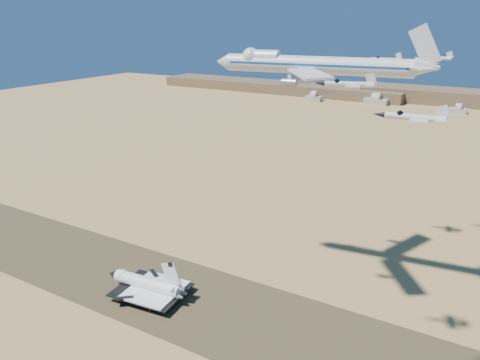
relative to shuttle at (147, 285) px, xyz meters
The scene contains 12 objects.
ground 22.90m from the shuttle, 15.64° to the left, with size 1200.00×1200.00×0.00m, color tan.
runway 22.90m from the shuttle, 15.64° to the left, with size 600.00×50.00×0.06m, color brown.
hangars 486.32m from the shuttle, 95.01° to the left, with size 200.50×29.50×30.00m.
shuttle is the anchor object (origin of this frame).
carrier_747 107.10m from the shuttle, 40.76° to the left, with size 82.80×63.50×20.56m.
crew_a 10.80m from the shuttle, 45.42° to the right, with size 0.67×0.44×1.84m, color orange.
crew_b 13.12m from the shuttle, 45.77° to the right, with size 0.77×0.44×1.59m, color orange.
crew_c 11.51m from the shuttle, 52.47° to the right, with size 0.99×0.51×1.70m, color orange.
chase_jet_a 114.64m from the shuttle, ahead, with size 16.00×9.30×4.07m.
chase_jet_b 126.89m from the shuttle, ahead, with size 16.58×9.00×4.13m.
chase_jet_c 138.57m from the shuttle, 53.75° to the left, with size 15.82×8.70×3.95m.
chase_jet_d 156.58m from the shuttle, 50.65° to the left, with size 15.83×8.66×3.95m.
Camera 1 is at (94.20, -129.08, 107.07)m, focal length 35.00 mm.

